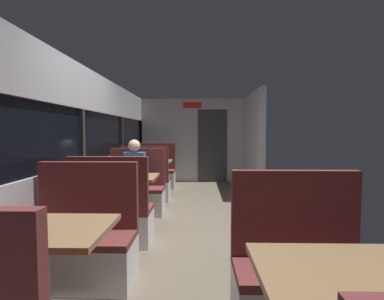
{
  "coord_description": "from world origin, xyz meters",
  "views": [
    {
      "loc": [
        0.17,
        -4.04,
        1.39
      ],
      "look_at": [
        0.04,
        1.89,
        1.02
      ],
      "focal_mm": 27.8,
      "sensor_mm": 36.0,
      "label": 1
    }
  ],
  "objects_px": {
    "bench_near_window_facing_entry": "(83,247)",
    "bench_mid_window_facing_end": "(113,217)",
    "bench_mid_window_facing_entry": "(136,194)",
    "dining_table_far_window": "(151,165)",
    "seated_passenger": "(135,183)",
    "dining_table_front_aisle": "(354,293)",
    "dining_table_near_window": "(42,242)",
    "bench_far_window_facing_end": "(146,184)",
    "bench_front_aisle_facing_entry": "(301,282)",
    "dining_table_mid_window": "(126,183)",
    "bench_far_window_facing_entry": "(156,174)"
  },
  "relations": [
    {
      "from": "dining_table_far_window",
      "to": "bench_far_window_facing_entry",
      "type": "relative_size",
      "value": 0.82
    },
    {
      "from": "dining_table_mid_window",
      "to": "seated_passenger",
      "type": "bearing_deg",
      "value": 90.0
    },
    {
      "from": "bench_mid_window_facing_entry",
      "to": "bench_far_window_facing_end",
      "type": "xyz_separation_m",
      "value": [
        0.0,
        0.94,
        0.0
      ]
    },
    {
      "from": "bench_mid_window_facing_entry",
      "to": "bench_far_window_facing_entry",
      "type": "distance_m",
      "value": 2.34
    },
    {
      "from": "bench_near_window_facing_entry",
      "to": "bench_far_window_facing_entry",
      "type": "xyz_separation_m",
      "value": [
        0.0,
        4.68,
        0.0
      ]
    },
    {
      "from": "bench_near_window_facing_entry",
      "to": "bench_mid_window_facing_end",
      "type": "relative_size",
      "value": 1.0
    },
    {
      "from": "bench_near_window_facing_entry",
      "to": "dining_table_front_aisle",
      "type": "relative_size",
      "value": 1.22
    },
    {
      "from": "bench_mid_window_facing_entry",
      "to": "bench_near_window_facing_entry",
      "type": "bearing_deg",
      "value": -90.0
    },
    {
      "from": "dining_table_mid_window",
      "to": "bench_far_window_facing_entry",
      "type": "distance_m",
      "value": 3.06
    },
    {
      "from": "bench_mid_window_facing_end",
      "to": "dining_table_far_window",
      "type": "distance_m",
      "value": 3.06
    },
    {
      "from": "dining_table_mid_window",
      "to": "dining_table_front_aisle",
      "type": "distance_m",
      "value": 3.44
    },
    {
      "from": "dining_table_mid_window",
      "to": "bench_mid_window_facing_entry",
      "type": "xyz_separation_m",
      "value": [
        0.0,
        0.7,
        -0.31
      ]
    },
    {
      "from": "bench_front_aisle_facing_entry",
      "to": "bench_far_window_facing_entry",
      "type": "bearing_deg",
      "value": 108.72
    },
    {
      "from": "bench_front_aisle_facing_entry",
      "to": "seated_passenger",
      "type": "height_order",
      "value": "seated_passenger"
    },
    {
      "from": "bench_near_window_facing_entry",
      "to": "bench_mid_window_facing_end",
      "type": "height_order",
      "value": "same"
    },
    {
      "from": "dining_table_far_window",
      "to": "dining_table_front_aisle",
      "type": "relative_size",
      "value": 1.0
    },
    {
      "from": "bench_near_window_facing_entry",
      "to": "dining_table_near_window",
      "type": "bearing_deg",
      "value": -90.0
    },
    {
      "from": "bench_mid_window_facing_entry",
      "to": "bench_far_window_facing_entry",
      "type": "height_order",
      "value": "same"
    },
    {
      "from": "dining_table_far_window",
      "to": "bench_near_window_facing_entry",
      "type": "bearing_deg",
      "value": -90.0
    },
    {
      "from": "dining_table_near_window",
      "to": "seated_passenger",
      "type": "xyz_separation_m",
      "value": [
        0.0,
        2.97,
        -0.1
      ]
    },
    {
      "from": "bench_mid_window_facing_entry",
      "to": "bench_far_window_facing_end",
      "type": "distance_m",
      "value": 0.94
    },
    {
      "from": "dining_table_front_aisle",
      "to": "bench_far_window_facing_entry",
      "type": "bearing_deg",
      "value": 106.66
    },
    {
      "from": "bench_far_window_facing_end",
      "to": "seated_passenger",
      "type": "relative_size",
      "value": 0.87
    },
    {
      "from": "dining_table_far_window",
      "to": "dining_table_mid_window",
      "type": "bearing_deg",
      "value": -90.0
    },
    {
      "from": "dining_table_mid_window",
      "to": "bench_far_window_facing_entry",
      "type": "xyz_separation_m",
      "value": [
        0.0,
        3.04,
        -0.31
      ]
    },
    {
      "from": "dining_table_mid_window",
      "to": "bench_far_window_facing_entry",
      "type": "relative_size",
      "value": 0.82
    },
    {
      "from": "seated_passenger",
      "to": "bench_front_aisle_facing_entry",
      "type": "bearing_deg",
      "value": -58.04
    },
    {
      "from": "bench_near_window_facing_entry",
      "to": "dining_table_far_window",
      "type": "bearing_deg",
      "value": 90.0
    },
    {
      "from": "dining_table_mid_window",
      "to": "bench_mid_window_facing_end",
      "type": "distance_m",
      "value": 0.77
    },
    {
      "from": "bench_near_window_facing_entry",
      "to": "bench_mid_window_facing_end",
      "type": "distance_m",
      "value": 0.94
    },
    {
      "from": "dining_table_near_window",
      "to": "seated_passenger",
      "type": "relative_size",
      "value": 0.71
    },
    {
      "from": "dining_table_near_window",
      "to": "bench_near_window_facing_entry",
      "type": "relative_size",
      "value": 0.82
    },
    {
      "from": "dining_table_far_window",
      "to": "dining_table_front_aisle",
      "type": "bearing_deg",
      "value": -71.28
    },
    {
      "from": "bench_near_window_facing_entry",
      "to": "bench_far_window_facing_end",
      "type": "distance_m",
      "value": 3.28
    },
    {
      "from": "bench_mid_window_facing_end",
      "to": "bench_mid_window_facing_entry",
      "type": "bearing_deg",
      "value": 90.0
    },
    {
      "from": "dining_table_far_window",
      "to": "seated_passenger",
      "type": "relative_size",
      "value": 0.71
    },
    {
      "from": "bench_near_window_facing_entry",
      "to": "bench_mid_window_facing_end",
      "type": "bearing_deg",
      "value": 90.0
    },
    {
      "from": "bench_mid_window_facing_entry",
      "to": "bench_front_aisle_facing_entry",
      "type": "distance_m",
      "value": 3.44
    },
    {
      "from": "bench_far_window_facing_entry",
      "to": "bench_front_aisle_facing_entry",
      "type": "xyz_separation_m",
      "value": [
        1.79,
        -5.28,
        0.0
      ]
    },
    {
      "from": "bench_mid_window_facing_entry",
      "to": "seated_passenger",
      "type": "xyz_separation_m",
      "value": [
        0.0,
        -0.07,
        0.21
      ]
    },
    {
      "from": "dining_table_near_window",
      "to": "dining_table_mid_window",
      "type": "bearing_deg",
      "value": 90.0
    },
    {
      "from": "bench_mid_window_facing_end",
      "to": "bench_mid_window_facing_entry",
      "type": "distance_m",
      "value": 1.4
    },
    {
      "from": "bench_far_window_facing_end",
      "to": "seated_passenger",
      "type": "height_order",
      "value": "seated_passenger"
    },
    {
      "from": "dining_table_mid_window",
      "to": "seated_passenger",
      "type": "distance_m",
      "value": 0.64
    },
    {
      "from": "bench_mid_window_facing_entry",
      "to": "dining_table_far_window",
      "type": "relative_size",
      "value": 1.22
    },
    {
      "from": "bench_mid_window_facing_entry",
      "to": "bench_far_window_facing_entry",
      "type": "relative_size",
      "value": 1.0
    },
    {
      "from": "seated_passenger",
      "to": "bench_near_window_facing_entry",
      "type": "bearing_deg",
      "value": -90.0
    },
    {
      "from": "dining_table_far_window",
      "to": "bench_mid_window_facing_entry",
      "type": "bearing_deg",
      "value": -90.0
    },
    {
      "from": "dining_table_near_window",
      "to": "bench_far_window_facing_end",
      "type": "height_order",
      "value": "bench_far_window_facing_end"
    },
    {
      "from": "dining_table_mid_window",
      "to": "dining_table_front_aisle",
      "type": "bearing_deg",
      "value": -58.68
    }
  ]
}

